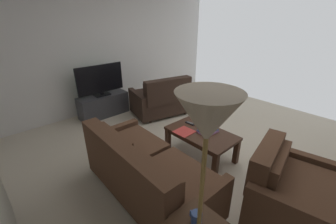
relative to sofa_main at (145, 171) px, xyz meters
The scene contains 13 objects.
ground_plane 1.43m from the sofa_main, 83.82° to the right, with size 5.43×5.51×0.01m, color beige.
wall_right 3.33m from the sofa_main, 25.59° to the right, with size 0.12×5.51×2.72m, color silver.
sofa_main is the anchor object (origin of this frame).
loveseat_near 2.37m from the sofa_main, 46.00° to the right, with size 1.03×1.34×0.86m.
coffee_table 1.11m from the sofa_main, 86.06° to the right, with size 1.00×0.60×0.43m.
floor_lamp 1.55m from the sofa_main, 162.37° to the left, with size 0.34×0.34×1.67m.
tv_stand 2.57m from the sofa_main, 16.58° to the right, with size 0.38×1.03×0.47m.
flat_tv 2.60m from the sofa_main, 16.58° to the right, with size 0.20×0.99×0.63m.
armchair_side 1.58m from the sofa_main, 143.99° to the right, with size 1.03×1.10×0.81m.
coffee_mug 1.03m from the sofa_main, 166.48° to the left, with size 0.10×0.08×0.10m.
book_stack 1.18m from the sofa_main, 89.16° to the right, with size 0.22×0.30×0.04m.
tv_remote 1.24m from the sofa_main, 72.47° to the right, with size 0.16×0.06×0.02m.
loose_magazine 0.96m from the sofa_main, 74.59° to the right, with size 0.25×0.27×0.01m, color #C63833.
Camera 1 is at (-1.79, 2.51, 2.01)m, focal length 23.07 mm.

